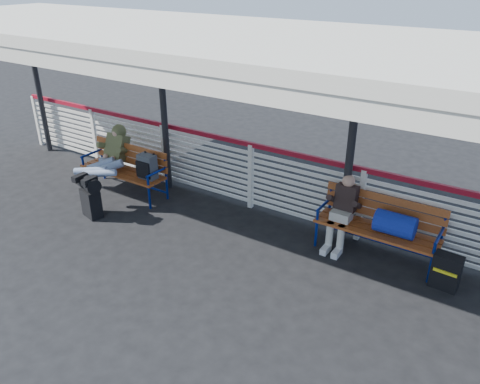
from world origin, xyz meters
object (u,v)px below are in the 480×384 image
Objects in this scene: luggage_stack at (90,195)px; bench_left at (132,165)px; companion_person at (342,212)px; bench_right at (387,223)px; traveler_man at (105,163)px; suitcase_side at (446,272)px.

luggage_stack is 0.42× the size of bench_left.
companion_person is at bearing 34.44° from luggage_stack.
companion_person reaches higher than bench_right.
bench_left reaches higher than luggage_stack.
luggage_stack is 0.81m from traveler_man.
luggage_stack is 0.66× the size of companion_person.
traveler_man is 5.95m from suitcase_side.
suitcase_side is at bearing 5.28° from traveler_man.
companion_person is at bearing 175.60° from suitcase_side.
bench_left is 4.66m from bench_right.
traveler_man reaches higher than bench_left.
traveler_man is 3.23× the size of suitcase_side.
companion_person reaches higher than luggage_stack.
luggage_stack is at bearing -89.76° from bench_left.
companion_person is (4.31, 0.77, -0.08)m from traveler_man.
suitcase_side is at bearing 2.05° from bench_left.
bench_left is 0.49m from traveler_man.
companion_person is at bearing 6.06° from bench_left.
bench_left is 1.10× the size of traveler_man.
bench_right is at bearing 9.21° from traveler_man.
luggage_stack is 4.23m from companion_person.
traveler_man is 1.43× the size of companion_person.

